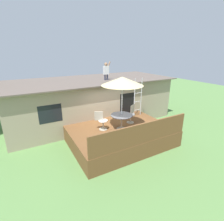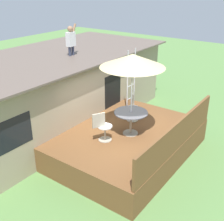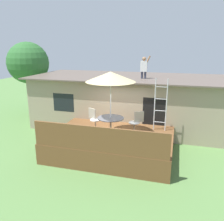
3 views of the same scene
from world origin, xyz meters
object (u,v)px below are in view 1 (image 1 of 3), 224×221
object	(u,v)px
person_figure	(106,70)
patio_chair_right	(131,114)
patio_table	(122,118)
step_ladder	(138,97)
patio_chair_left	(102,121)
patio_umbrella	(122,81)

from	to	relation	value
person_figure	patio_chair_right	size ratio (longest dim) A/B	1.21
patio_table	step_ladder	distance (m)	2.22
patio_chair_left	patio_chair_right	xyz separation A→B (m)	(1.77, 0.06, 0.00)
patio_chair_right	patio_chair_left	bearing A→B (deg)	-26.85
patio_table	patio_umbrella	world-z (taller)	patio_umbrella
patio_chair_right	patio_umbrella	bearing A→B (deg)	0.00
step_ladder	person_figure	xyz separation A→B (m)	(-1.02, 1.95, 1.41)
patio_table	patio_chair_right	bearing A→B (deg)	28.86
person_figure	patio_chair_right	bearing A→B (deg)	-87.40
step_ladder	patio_chair_left	bearing A→B (deg)	-164.81
step_ladder	person_figure	world-z (taller)	person_figure
patio_chair_right	patio_table	bearing A→B (deg)	0.00
patio_chair_left	patio_chair_right	bearing A→B (deg)	29.55
step_ladder	patio_chair_right	distance (m)	1.29
person_figure	patio_chair_left	size ratio (longest dim) A/B	1.21
patio_chair_left	patio_chair_right	distance (m)	1.77
step_ladder	patio_chair_left	world-z (taller)	step_ladder
step_ladder	patio_table	bearing A→B (deg)	-147.25
patio_table	step_ladder	xyz separation A→B (m)	(1.82, 1.17, 0.51)
patio_table	patio_chair_right	xyz separation A→B (m)	(0.92, 0.51, -0.13)
patio_chair_left	patio_table	bearing A→B (deg)	-0.00
patio_table	step_ladder	world-z (taller)	step_ladder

